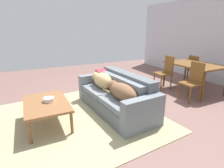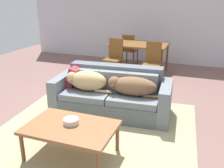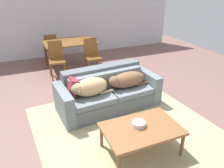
% 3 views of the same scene
% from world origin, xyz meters
% --- Properties ---
extents(ground_plane, '(10.00, 10.00, 0.00)m').
position_xyz_m(ground_plane, '(0.00, 0.00, 0.00)').
color(ground_plane, '#7B5851').
extents(area_rug, '(3.18, 3.14, 0.01)m').
position_xyz_m(area_rug, '(0.12, -0.62, 0.01)').
color(area_rug, tan).
rests_on(area_rug, ground).
extents(couch, '(2.06, 1.00, 0.80)m').
position_xyz_m(couch, '(0.11, 0.20, 0.31)').
color(couch, '#586066').
rests_on(couch, ground).
extents(dog_on_left_cushion, '(0.83, 0.40, 0.34)m').
position_xyz_m(dog_on_left_cushion, '(-0.31, 0.05, 0.59)').
color(dog_on_left_cushion, tan).
rests_on(dog_on_left_cushion, couch).
extents(dog_on_right_cushion, '(0.94, 0.40, 0.31)m').
position_xyz_m(dog_on_right_cushion, '(0.49, 0.10, 0.57)').
color(dog_on_right_cushion, brown).
rests_on(dog_on_right_cushion, couch).
extents(throw_pillow_by_left_arm, '(0.28, 0.38, 0.39)m').
position_xyz_m(throw_pillow_by_left_arm, '(-0.62, 0.19, 0.58)').
color(throw_pillow_by_left_arm, maroon).
rests_on(throw_pillow_by_left_arm, couch).
extents(coffee_table, '(1.11, 0.74, 0.44)m').
position_xyz_m(coffee_table, '(0.08, -1.22, 0.39)').
color(coffee_table, brown).
rests_on(coffee_table, ground).
extents(bowl_on_coffee_table, '(0.20, 0.20, 0.07)m').
position_xyz_m(bowl_on_coffee_table, '(0.06, -1.17, 0.47)').
color(bowl_on_coffee_table, silver).
rests_on(bowl_on_coffee_table, coffee_table).
extents(dining_table, '(1.42, 0.97, 0.77)m').
position_xyz_m(dining_table, '(-0.06, 2.69, 0.71)').
color(dining_table, brown).
rests_on(dining_table, ground).
extents(dining_chair_near_left, '(0.44, 0.44, 0.96)m').
position_xyz_m(dining_chair_near_left, '(-0.54, 2.12, 0.53)').
color(dining_chair_near_left, brown).
rests_on(dining_chair_near_left, ground).
extents(dining_chair_near_right, '(0.41, 0.41, 0.94)m').
position_xyz_m(dining_chair_near_right, '(0.41, 2.11, 0.51)').
color(dining_chair_near_right, brown).
rests_on(dining_chair_near_right, ground).
extents(dining_chair_far_left, '(0.43, 0.43, 0.89)m').
position_xyz_m(dining_chair_far_left, '(-0.51, 3.30, 0.50)').
color(dining_chair_far_left, brown).
rests_on(dining_chair_far_left, ground).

